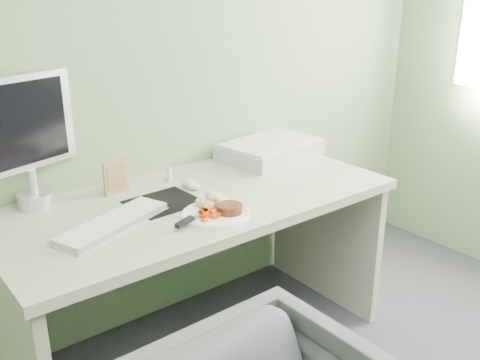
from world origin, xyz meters
TOP-DOWN VIEW (x-y plane):
  - wall_back at (0.00, 2.00)m, footprint 3.50×0.00m
  - desk at (0.00, 1.62)m, footprint 1.60×0.75m
  - plate at (-0.05, 1.42)m, footprint 0.25×0.25m
  - steak at (-0.01, 1.39)m, footprint 0.11×0.11m
  - potato_pile at (-0.02, 1.48)m, footprint 0.12×0.10m
  - carrot_heap at (-0.10, 1.41)m, footprint 0.08×0.07m
  - steak_knife at (-0.17, 1.41)m, footprint 0.22×0.10m
  - mousepad at (-0.14, 1.65)m, footprint 0.27×0.24m
  - keyboard at (-0.39, 1.57)m, footprint 0.46×0.28m
  - computer_mouse at (0.03, 1.71)m, footprint 0.06×0.10m
  - photo_frame at (-0.24, 1.85)m, footprint 0.11×0.03m
  - eyedrop_bottle at (0.00, 1.85)m, footprint 0.02×0.02m
  - scanner at (0.57, 1.83)m, footprint 0.51×0.38m
  - monitor at (-0.55, 1.94)m, footprint 0.41×0.17m

SIDE VIEW (x-z plane):
  - desk at x=0.00m, z-range 0.18..0.91m
  - mousepad at x=-0.14m, z-range 0.73..0.73m
  - plate at x=-0.05m, z-range 0.73..0.74m
  - keyboard at x=-0.39m, z-range 0.74..0.76m
  - computer_mouse at x=0.03m, z-range 0.73..0.76m
  - steak_knife at x=-0.17m, z-range 0.75..0.76m
  - steak at x=-0.01m, z-range 0.74..0.77m
  - eyedrop_bottle at x=0.00m, z-range 0.73..0.80m
  - carrot_heap at x=-0.10m, z-range 0.74..0.79m
  - scanner at x=0.57m, z-range 0.73..0.80m
  - potato_pile at x=-0.02m, z-range 0.74..0.80m
  - photo_frame at x=-0.24m, z-range 0.73..0.87m
  - monitor at x=-0.55m, z-range 0.76..1.26m
  - wall_back at x=0.00m, z-range -0.40..3.10m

